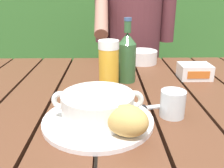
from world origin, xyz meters
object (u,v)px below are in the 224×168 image
Objects in this scene: beer_glass at (109,65)px; water_glass_small at (173,104)px; table_knife at (145,108)px; bread_roll at (127,120)px; soup_bowl at (98,105)px; butter_tub at (195,71)px; diner_bowl at (142,57)px; chair_near_diner at (131,77)px; serving_plate at (98,120)px; person_eating at (134,50)px; beer_bottle at (127,56)px.

beer_glass is 0.29m from water_glass_small.
table_knife is at bearing -59.55° from beer_glass.
water_glass_small is (0.13, 0.11, -0.01)m from bread_roll.
soup_bowl reaches higher than butter_tub.
butter_tub is at bearing 49.05° from table_knife.
beer_glass reaches higher than diner_bowl.
chair_near_diner is 0.61m from diner_bowl.
bread_roll is 0.53m from butter_tub.
serving_plate is at bearing 63.43° from soup_bowl.
person_eating is 0.89m from water_glass_small.
butter_tub is at bearing -72.51° from person_eating.
person_eating is at bearing 81.27° from beer_bottle.
beer_glass is at bearing 96.67° from bread_roll.
water_glass_small is (0.20, 0.03, -0.01)m from soup_bowl.
person_eating is 5.20× the size of beer_bottle.
soup_bowl is at bearing -171.12° from water_glass_small.
beer_glass is 1.40× the size of butter_tub.
chair_near_diner is at bearing 90.46° from water_glass_small.
table_knife is at bearing 66.99° from bread_roll.
water_glass_small is (0.10, -0.29, -0.06)m from beer_bottle.
beer_glass is 1.20× the size of diner_bowl.
beer_glass reaches higher than butter_tub.
diner_bowl is (0.00, -0.54, 0.29)m from chair_near_diner.
diner_bowl is (-0.18, 0.23, 0.00)m from butter_tub.
chair_near_diner reaches higher than bread_roll.
beer_bottle is (-0.10, -0.80, 0.36)m from chair_near_diner.
chair_near_diner is at bearing 86.74° from table_knife.
soup_bowl is 0.61m from diner_bowl.
chair_near_diner is 0.32m from person_eating.
serving_plate is at bearing -99.86° from chair_near_diner.
soup_bowl reaches higher than bread_roll.
bread_roll reaches higher than table_knife.
beer_glass is 0.22m from table_knife.
person_eating is 0.62m from beer_bottle.
bread_roll is 0.17m from table_knife.
water_glass_small is (0.20, 0.03, 0.03)m from serving_plate.
person_eating reaches higher than table_knife.
chair_near_diner is 5.84× the size of beer_glass.
chair_near_diner is 6.99× the size of diner_bowl.
diner_bowl is at bearing 90.92° from water_glass_small.
chair_near_diner reaches higher than soup_bowl.
diner_bowl is at bearing 79.26° from bread_roll.
beer_bottle is at bearing 72.75° from soup_bowl.
bread_roll is (0.07, -0.08, 0.00)m from soup_bowl.
water_glass_small is (0.01, -1.09, 0.30)m from chair_near_diner.
chair_near_diner is 1.17m from serving_plate.
beer_bottle is (0.10, 0.32, 0.09)m from serving_plate.
soup_bowl is (-0.19, -0.92, 0.06)m from person_eating.
beer_bottle reaches higher than diner_bowl.
water_glass_small is at bearing 8.88° from soup_bowl.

